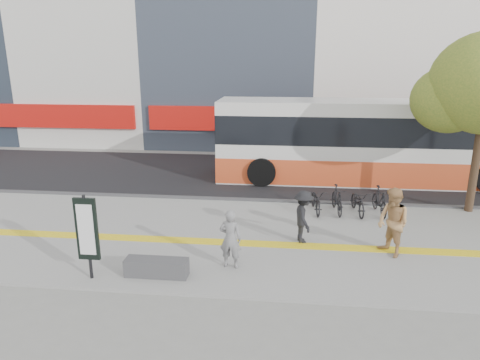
# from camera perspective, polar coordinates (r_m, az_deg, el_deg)

# --- Properties ---
(ground) EXTENTS (120.00, 120.00, 0.00)m
(ground) POSITION_cam_1_polar(r_m,az_deg,el_deg) (12.09, 2.90, -10.77)
(ground) COLOR slate
(ground) RESTS_ON ground
(sidewalk) EXTENTS (40.00, 7.00, 0.08)m
(sidewalk) POSITION_cam_1_polar(r_m,az_deg,el_deg) (13.43, 3.30, -7.75)
(sidewalk) COLOR gray
(sidewalk) RESTS_ON ground
(tactile_strip) EXTENTS (40.00, 0.45, 0.01)m
(tactile_strip) POSITION_cam_1_polar(r_m,az_deg,el_deg) (12.96, 3.18, -8.45)
(tactile_strip) COLOR yellow
(tactile_strip) RESTS_ON sidewalk
(street) EXTENTS (40.00, 8.00, 0.06)m
(street) POSITION_cam_1_polar(r_m,az_deg,el_deg) (20.52, 4.42, 0.65)
(street) COLOR black
(street) RESTS_ON ground
(curb) EXTENTS (40.00, 0.25, 0.14)m
(curb) POSITION_cam_1_polar(r_m,az_deg,el_deg) (16.68, 3.94, -2.83)
(curb) COLOR #3E3E41
(curb) RESTS_ON ground
(bench) EXTENTS (1.60, 0.45, 0.45)m
(bench) POSITION_cam_1_polar(r_m,az_deg,el_deg) (11.33, -10.97, -11.28)
(bench) COLOR #3E3E41
(bench) RESTS_ON sidewalk
(signboard) EXTENTS (0.55, 0.10, 2.20)m
(signboard) POSITION_cam_1_polar(r_m,az_deg,el_deg) (11.20, -19.61, -6.31)
(signboard) COLOR black
(signboard) RESTS_ON sidewalk
(bus) EXTENTS (13.37, 3.17, 3.56)m
(bus) POSITION_cam_1_polar(r_m,az_deg,el_deg) (19.97, 16.71, 4.61)
(bus) COLOR silver
(bus) RESTS_ON street
(bicycle_row) EXTENTS (2.89, 1.71, 0.97)m
(bicycle_row) POSITION_cam_1_polar(r_m,az_deg,el_deg) (15.73, 13.94, -2.66)
(bicycle_row) COLOR black
(bicycle_row) RESTS_ON sidewalk
(seated_woman) EXTENTS (0.62, 0.45, 1.60)m
(seated_woman) POSITION_cam_1_polar(r_m,az_deg,el_deg) (11.32, -1.28, -7.79)
(seated_woman) COLOR black
(seated_woman) RESTS_ON sidewalk
(pedestrian_tan) EXTENTS (1.09, 1.18, 1.94)m
(pedestrian_tan) POSITION_cam_1_polar(r_m,az_deg,el_deg) (12.64, 19.57, -5.32)
(pedestrian_tan) COLOR tan
(pedestrian_tan) RESTS_ON sidewalk
(pedestrian_dark) EXTENTS (0.79, 1.13, 1.60)m
(pedestrian_dark) POSITION_cam_1_polar(r_m,az_deg,el_deg) (12.94, 8.38, -4.83)
(pedestrian_dark) COLOR black
(pedestrian_dark) RESTS_ON sidewalk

